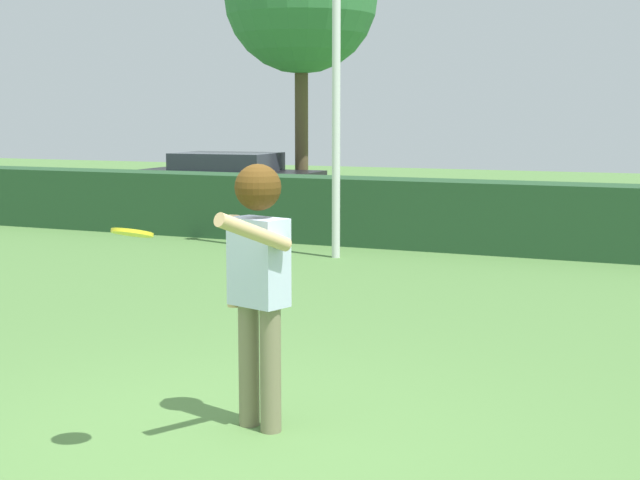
# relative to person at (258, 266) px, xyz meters

# --- Properties ---
(ground_plane) EXTENTS (60.00, 60.00, 0.00)m
(ground_plane) POSITION_rel_person_xyz_m (-0.10, -0.36, -1.10)
(ground_plane) COLOR #527E3E
(person) EXTENTS (0.55, 0.80, 1.77)m
(person) POSITION_rel_person_xyz_m (0.00, 0.00, 0.00)
(person) COLOR #7C7656
(person) RESTS_ON ground
(frisbee) EXTENTS (0.25, 0.24, 0.09)m
(frisbee) POSITION_rel_person_xyz_m (-0.36, -0.87, 0.30)
(frisbee) COLOR yellow
(lamppost) EXTENTS (0.24, 0.24, 6.56)m
(lamppost) POSITION_rel_person_xyz_m (-2.40, 7.07, 2.50)
(lamppost) COLOR silver
(lamppost) RESTS_ON ground
(hedge_row) EXTENTS (29.31, 0.90, 1.08)m
(hedge_row) POSITION_rel_person_xyz_m (-0.10, 8.58, -0.56)
(hedge_row) COLOR #24492A
(hedge_row) RESTS_ON ground
(parked_car_black) EXTENTS (4.29, 1.99, 1.25)m
(parked_car_black) POSITION_rel_person_xyz_m (-7.46, 12.76, -0.42)
(parked_car_black) COLOR black
(parked_car_black) RESTS_ON ground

